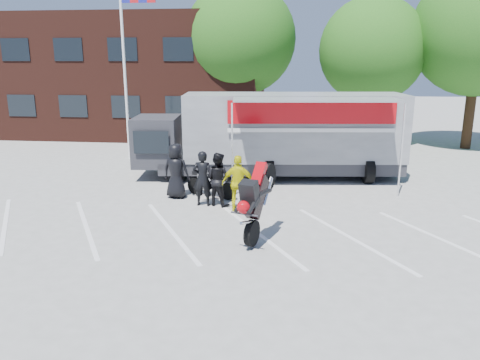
% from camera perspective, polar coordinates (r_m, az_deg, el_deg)
% --- Properties ---
extents(ground, '(100.00, 100.00, 0.00)m').
position_cam_1_polar(ground, '(11.64, 0.90, -8.30)').
color(ground, '#A8A8A3').
rests_on(ground, ground).
extents(parking_bay_lines, '(18.09, 13.33, 0.01)m').
position_cam_1_polar(parking_bay_lines, '(12.56, 1.34, -6.51)').
color(parking_bay_lines, white).
rests_on(parking_bay_lines, ground).
extents(office_building, '(18.00, 8.00, 7.00)m').
position_cam_1_polar(office_building, '(30.74, -14.90, 12.18)').
color(office_building, '#3F1C14').
rests_on(office_building, ground).
extents(flagpole, '(1.61, 0.12, 8.00)m').
position_cam_1_polar(flagpole, '(21.93, -13.40, 15.57)').
color(flagpole, white).
rests_on(flagpole, ground).
extents(tree_left, '(6.12, 6.12, 8.64)m').
position_cam_1_polar(tree_left, '(26.87, -0.01, 16.79)').
color(tree_left, '#382314').
rests_on(tree_left, ground).
extents(tree_mid, '(5.44, 5.44, 7.68)m').
position_cam_1_polar(tree_mid, '(25.99, 15.81, 14.97)').
color(tree_mid, '#382314').
rests_on(tree_mid, ground).
extents(tree_right, '(6.46, 6.46, 9.12)m').
position_cam_1_polar(tree_right, '(26.76, 27.17, 15.93)').
color(tree_right, '#382314').
rests_on(tree_right, ground).
extents(transporter_truck, '(10.62, 5.92, 3.24)m').
position_cam_1_polar(transporter_truck, '(18.60, 4.84, 0.44)').
color(transporter_truck, '#95999D').
rests_on(transporter_truck, ground).
extents(parked_motorcycle, '(2.05, 1.41, 1.02)m').
position_cam_1_polar(parked_motorcycle, '(15.86, -3.50, -2.03)').
color(parked_motorcycle, silver).
rests_on(parked_motorcycle, ground).
extents(stunt_bike_rider, '(1.44, 2.05, 2.20)m').
position_cam_1_polar(stunt_bike_rider, '(12.31, 2.86, -7.02)').
color(stunt_bike_rider, black).
rests_on(stunt_bike_rider, ground).
extents(spectator_leather_a, '(0.98, 0.73, 1.83)m').
position_cam_1_polar(spectator_leather_a, '(15.65, -7.80, 1.10)').
color(spectator_leather_a, black).
rests_on(spectator_leather_a, ground).
extents(spectator_leather_b, '(0.65, 0.44, 1.76)m').
position_cam_1_polar(spectator_leather_b, '(14.72, -4.57, 0.18)').
color(spectator_leather_b, black).
rests_on(spectator_leather_b, ground).
extents(spectator_leather_c, '(1.02, 0.93, 1.70)m').
position_cam_1_polar(spectator_leather_c, '(14.72, -2.72, 0.10)').
color(spectator_leather_c, black).
rests_on(spectator_leather_c, ground).
extents(spectator_hivis, '(1.01, 0.43, 1.72)m').
position_cam_1_polar(spectator_hivis, '(14.17, -0.20, -0.41)').
color(spectator_hivis, '#D7D20B').
rests_on(spectator_hivis, ground).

